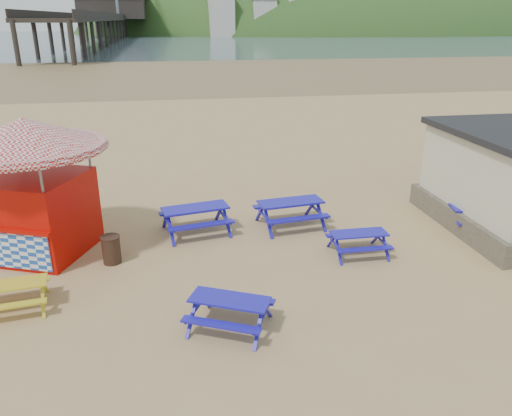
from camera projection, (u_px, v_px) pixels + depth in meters
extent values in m
plane|color=tan|center=(241.00, 262.00, 13.77)|extent=(400.00, 400.00, 0.00)
plane|color=olive|center=(178.00, 70.00, 64.34)|extent=(400.00, 400.00, 0.00)
plane|color=#465764|center=(167.00, 38.00, 170.09)|extent=(400.00, 400.00, 0.00)
cube|color=#180898|center=(195.00, 208.00, 15.40)|extent=(2.14, 1.16, 0.06)
cube|color=#180898|center=(190.00, 210.00, 16.11)|extent=(2.05, 0.66, 0.06)
cube|color=#180898|center=(201.00, 225.00, 14.92)|extent=(2.05, 0.66, 0.06)
cube|color=#180898|center=(291.00, 202.00, 15.88)|extent=(2.14, 1.05, 0.06)
cube|color=#180898|center=(283.00, 204.00, 16.61)|extent=(2.08, 0.54, 0.06)
cube|color=#180898|center=(298.00, 219.00, 15.39)|extent=(2.08, 0.54, 0.06)
cube|color=#180898|center=(481.00, 208.00, 15.62)|extent=(1.94, 1.07, 0.05)
cube|color=#180898|center=(473.00, 210.00, 16.29)|extent=(1.85, 0.62, 0.05)
cube|color=#180898|center=(488.00, 224.00, 15.15)|extent=(1.85, 0.62, 0.05)
cube|color=#180898|center=(230.00, 300.00, 10.64)|extent=(1.83, 1.35, 0.05)
cube|color=#180898|center=(238.00, 297.00, 11.25)|extent=(1.64, 0.97, 0.05)
cube|color=#180898|center=(221.00, 325.00, 10.22)|extent=(1.64, 0.97, 0.05)
cube|color=#180898|center=(359.00, 233.00, 14.04)|extent=(1.59, 0.63, 0.04)
cube|color=#180898|center=(352.00, 234.00, 14.61)|extent=(1.59, 0.23, 0.04)
cube|color=#180898|center=(365.00, 249.00, 13.64)|extent=(1.59, 0.23, 0.04)
cube|color=gold|center=(9.00, 285.00, 11.32)|extent=(1.67, 0.83, 0.04)
cube|color=gold|center=(14.00, 283.00, 11.88)|extent=(1.61, 0.44, 0.04)
cube|color=gold|center=(8.00, 306.00, 10.93)|extent=(1.61, 0.44, 0.04)
cube|color=#B40B03|center=(38.00, 214.00, 14.04)|extent=(3.27, 3.27, 2.28)
cube|color=#B40B03|center=(6.00, 231.00, 12.83)|extent=(2.36, 1.06, 0.09)
cube|color=#194CB2|center=(11.00, 250.00, 13.06)|extent=(2.12, 0.91, 1.02)
cone|color=silver|center=(24.00, 133.00, 13.21)|extent=(5.65, 5.65, 0.80)
cylinder|color=silver|center=(26.00, 147.00, 13.35)|extent=(5.50, 5.50, 0.20)
cylinder|color=#331E16|center=(111.00, 250.00, 13.63)|extent=(0.50, 0.50, 0.76)
cylinder|color=#331E16|center=(110.00, 237.00, 13.50)|extent=(0.54, 0.54, 0.04)
cube|color=black|center=(112.00, 19.00, 169.58)|extent=(9.00, 220.00, 0.60)
cube|color=black|center=(114.00, 7.00, 178.27)|extent=(22.00, 30.00, 8.00)
ellipsoid|color=#2D4C1E|center=(353.00, 54.00, 243.70)|extent=(264.00, 144.00, 108.00)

